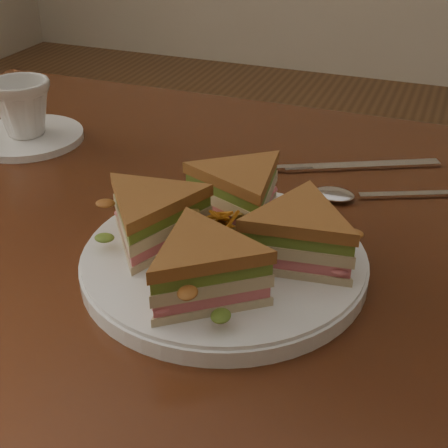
% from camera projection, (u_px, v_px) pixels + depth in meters
% --- Properties ---
extents(table, '(1.20, 0.80, 0.75)m').
position_uv_depth(table, '(241.00, 311.00, 0.70)').
color(table, '#35170C').
rests_on(table, ground).
extents(plate, '(0.27, 0.27, 0.02)m').
position_uv_depth(plate, '(224.00, 262.00, 0.59)').
color(plate, white).
rests_on(plate, table).
extents(sandwich_wedges, '(0.27, 0.27, 0.06)m').
position_uv_depth(sandwich_wedges, '(224.00, 229.00, 0.58)').
color(sandwich_wedges, beige).
rests_on(sandwich_wedges, plate).
extents(crisps_mound, '(0.09, 0.09, 0.05)m').
position_uv_depth(crisps_mound, '(224.00, 232.00, 0.58)').
color(crisps_mound, '#C77219').
rests_on(crisps_mound, plate).
extents(spoon, '(0.17, 0.09, 0.01)m').
position_uv_depth(spoon, '(353.00, 195.00, 0.72)').
color(spoon, silver).
rests_on(spoon, table).
extents(knife, '(0.20, 0.11, 0.00)m').
position_uv_depth(knife, '(351.00, 167.00, 0.79)').
color(knife, silver).
rests_on(knife, table).
extents(saucer, '(0.15, 0.15, 0.01)m').
position_uv_depth(saucer, '(28.00, 137.00, 0.86)').
color(saucer, white).
rests_on(saucer, table).
extents(coffee_cup, '(0.10, 0.10, 0.08)m').
position_uv_depth(coffee_cup, '(22.00, 108.00, 0.84)').
color(coffee_cup, white).
rests_on(coffee_cup, saucer).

